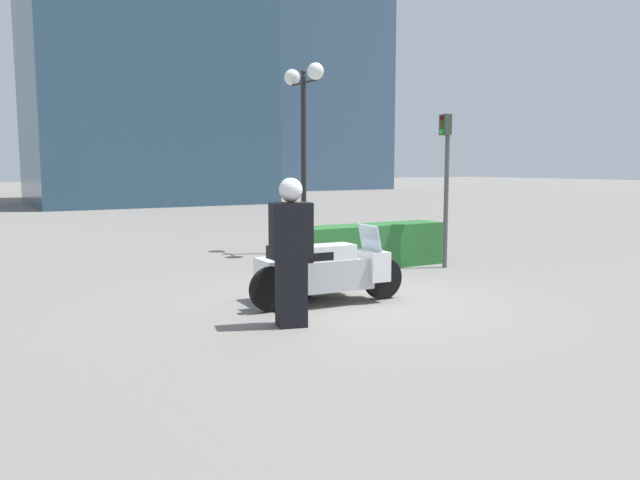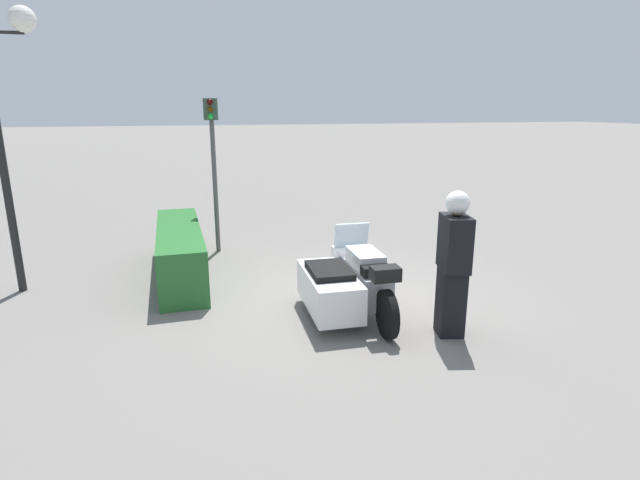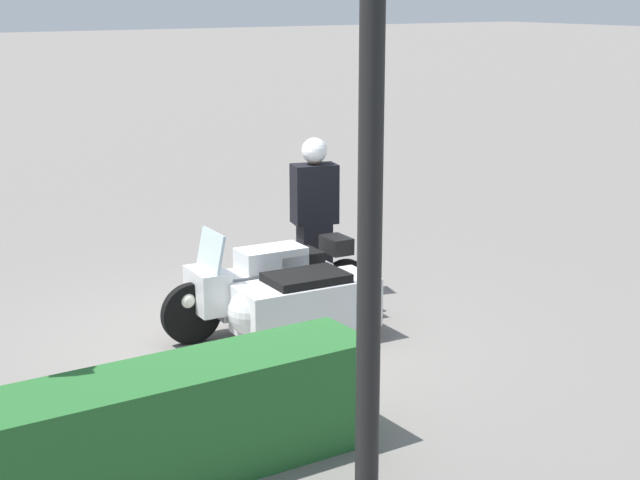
% 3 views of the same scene
% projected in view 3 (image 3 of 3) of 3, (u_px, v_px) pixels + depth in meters
% --- Properties ---
extents(ground_plane, '(160.00, 160.00, 0.00)m').
position_uv_depth(ground_plane, '(239.00, 335.00, 10.30)').
color(ground_plane, slate).
extents(police_motorcycle, '(2.47, 1.25, 1.15)m').
position_uv_depth(police_motorcycle, '(282.00, 295.00, 10.12)').
color(police_motorcycle, black).
rests_on(police_motorcycle, ground).
extents(officer_rider, '(0.57, 0.43, 1.88)m').
position_uv_depth(officer_rider, '(314.00, 213.00, 11.44)').
color(officer_rider, black).
rests_on(officer_rider, ground).
extents(hedge_bush_curbside, '(3.36, 0.72, 0.86)m').
position_uv_depth(hedge_bush_curbside, '(162.00, 427.00, 7.12)').
color(hedge_bush_curbside, '#28662D').
rests_on(hedge_bush_curbside, ground).
extents(twin_lamp_post, '(0.37, 1.46, 4.27)m').
position_uv_depth(twin_lamp_post, '(372.00, 26.00, 4.41)').
color(twin_lamp_post, black).
rests_on(twin_lamp_post, ground).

